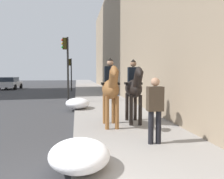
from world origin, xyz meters
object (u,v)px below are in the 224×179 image
traffic_light_near_curb (66,60)px  traffic_light_far_curb (70,69)px  pedestrian_greeting (155,106)px  mounted_horse_far (134,87)px  mounted_horse_near (111,88)px  car_mid_lane (10,83)px

traffic_light_near_curb → traffic_light_far_curb: (10.44, 0.03, -0.42)m
pedestrian_greeting → traffic_light_near_curb: traffic_light_near_curb is taller
mounted_horse_far → pedestrian_greeting: (-2.53, 0.07, -0.32)m
mounted_horse_near → traffic_light_far_curb: traffic_light_far_curb is taller
mounted_horse_near → mounted_horse_far: mounted_horse_near is taller
pedestrian_greeting → traffic_light_near_curb: (9.17, 2.57, 1.66)m
car_mid_lane → traffic_light_far_curb: traffic_light_far_curb is taller
pedestrian_greeting → traffic_light_far_curb: traffic_light_far_curb is taller
pedestrian_greeting → traffic_light_far_curb: (19.62, 2.60, 1.24)m
pedestrian_greeting → traffic_light_near_curb: 9.67m
mounted_horse_far → pedestrian_greeting: mounted_horse_far is taller
traffic_light_near_curb → car_mid_lane: bearing=26.4°
car_mid_lane → traffic_light_near_curb: bearing=-151.2°
mounted_horse_near → traffic_light_near_curb: bearing=-164.9°
pedestrian_greeting → mounted_horse_far: bearing=-0.7°
mounted_horse_far → traffic_light_near_curb: traffic_light_near_curb is taller
mounted_horse_far → traffic_light_near_curb: bearing=-155.3°
mounted_horse_far → car_mid_lane: bearing=-152.0°
traffic_light_near_curb → traffic_light_far_curb: 10.45m
traffic_light_near_curb → traffic_light_far_curb: size_ratio=1.19×
car_mid_lane → traffic_light_far_curb: size_ratio=1.15×
car_mid_lane → traffic_light_far_curb: (-4.05, -7.15, 1.57)m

